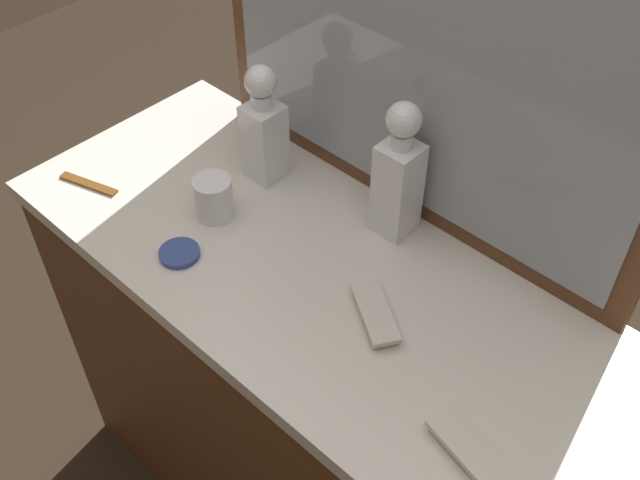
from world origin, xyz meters
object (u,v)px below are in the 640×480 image
(crystal_decanter_left, at_px, (264,134))
(silver_brush_center, at_px, (474,453))
(porcelain_dish, at_px, (179,253))
(tortoiseshell_comb, at_px, (89,184))
(crystal_tumbler_front, at_px, (214,199))
(crystal_decanter_far_left, at_px, (398,182))
(silver_brush_far_left, at_px, (375,314))

(crystal_decanter_left, relative_size, silver_brush_center, 1.57)
(silver_brush_center, bearing_deg, porcelain_dish, -177.11)
(silver_brush_center, distance_m, tortoiseshell_comb, 0.96)
(crystal_decanter_left, xyz_separation_m, crystal_tumbler_front, (0.02, -0.16, -0.07))
(crystal_decanter_left, distance_m, porcelain_dish, 0.31)
(crystal_decanter_far_left, distance_m, tortoiseshell_comb, 0.66)
(crystal_tumbler_front, distance_m, silver_brush_center, 0.70)
(crystal_decanter_far_left, bearing_deg, crystal_decanter_left, -169.59)
(crystal_tumbler_front, distance_m, silver_brush_far_left, 0.41)
(porcelain_dish, bearing_deg, crystal_decanter_left, 101.07)
(crystal_decanter_left, bearing_deg, silver_brush_center, -19.50)
(crystal_decanter_far_left, bearing_deg, tortoiseshell_comb, -148.35)
(porcelain_dish, relative_size, tortoiseshell_comb, 0.57)
(crystal_decanter_left, xyz_separation_m, silver_brush_center, (0.71, -0.25, -0.09))
(crystal_tumbler_front, bearing_deg, tortoiseshell_comb, -154.92)
(crystal_decanter_far_left, relative_size, crystal_tumbler_front, 3.32)
(silver_brush_center, xyz_separation_m, tortoiseshell_comb, (-0.96, -0.03, -0.01))
(crystal_decanter_far_left, distance_m, silver_brush_center, 0.52)
(silver_brush_far_left, bearing_deg, tortoiseshell_comb, -168.56)
(silver_brush_center, relative_size, tortoiseshell_comb, 1.20)
(crystal_decanter_left, xyz_separation_m, crystal_decanter_far_left, (0.31, 0.06, 0.01))
(porcelain_dish, bearing_deg, crystal_decanter_far_left, 53.77)
(crystal_decanter_left, distance_m, crystal_decanter_far_left, 0.31)
(crystal_decanter_left, distance_m, tortoiseshell_comb, 0.39)
(crystal_decanter_left, height_order, silver_brush_far_left, crystal_decanter_left)
(silver_brush_center, relative_size, silver_brush_far_left, 1.12)
(crystal_decanter_left, relative_size, tortoiseshell_comb, 1.89)
(crystal_decanter_far_left, height_order, crystal_tumbler_front, crystal_decanter_far_left)
(tortoiseshell_comb, bearing_deg, crystal_decanter_left, 49.04)
(silver_brush_far_left, bearing_deg, silver_brush_center, -20.21)
(silver_brush_far_left, xyz_separation_m, porcelain_dish, (-0.37, -0.14, -0.01))
(silver_brush_center, xyz_separation_m, porcelain_dish, (-0.65, -0.03, -0.01))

